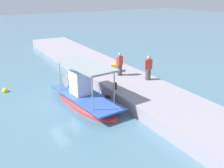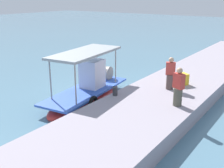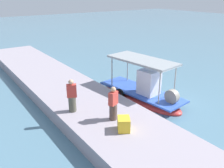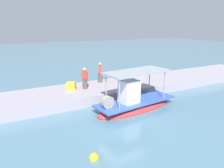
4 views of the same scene
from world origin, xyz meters
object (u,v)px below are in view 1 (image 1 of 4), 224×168
object	(u,v)px
fisherman_near_bollard	(120,65)
cargo_crate	(115,67)
fisherman_by_crate	(148,69)
marker_buoy	(5,91)
main_fishing_boat	(85,98)
mooring_bollard	(115,86)

from	to	relation	value
fisherman_near_bollard	cargo_crate	size ratio (longest dim) A/B	2.55
cargo_crate	fisherman_by_crate	bearing A→B (deg)	-160.91
fisherman_near_bollard	marker_buoy	world-z (taller)	fisherman_near_bollard
main_fishing_boat	cargo_crate	bearing A→B (deg)	-51.18
fisherman_near_bollard	mooring_bollard	size ratio (longest dim) A/B	3.91
fisherman_near_bollard	fisherman_by_crate	world-z (taller)	fisherman_by_crate
main_fishing_boat	mooring_bollard	size ratio (longest dim) A/B	14.65
main_fishing_boat	mooring_bollard	distance (m)	2.04
main_fishing_boat	cargo_crate	size ratio (longest dim) A/B	9.56
fisherman_near_bollard	main_fishing_boat	bearing A→B (deg)	119.31
fisherman_near_bollard	fisherman_by_crate	bearing A→B (deg)	-147.22
main_fishing_boat	cargo_crate	distance (m)	5.01
marker_buoy	main_fishing_boat	bearing A→B (deg)	-139.87
fisherman_by_crate	cargo_crate	size ratio (longest dim) A/B	2.63
cargo_crate	marker_buoy	size ratio (longest dim) A/B	1.58
main_fishing_boat	fisherman_by_crate	xyz separation A→B (m)	(0.22, -4.87, 1.05)
fisherman_by_crate	marker_buoy	size ratio (longest dim) A/B	4.14
mooring_bollard	marker_buoy	size ratio (longest dim) A/B	1.03
mooring_bollard	cargo_crate	bearing A→B (deg)	-29.40
main_fishing_boat	cargo_crate	world-z (taller)	main_fishing_boat
fisherman_by_crate	main_fishing_boat	bearing A→B (deg)	92.62
main_fishing_boat	marker_buoy	bearing A→B (deg)	40.13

